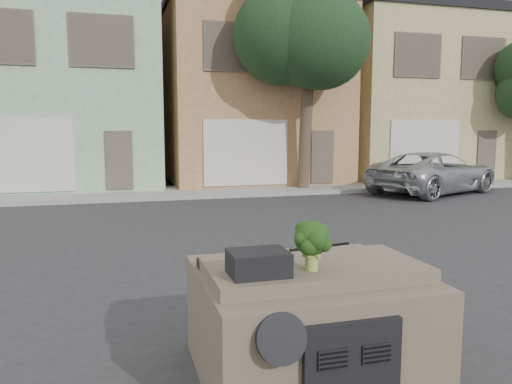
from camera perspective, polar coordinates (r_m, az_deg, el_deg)
name	(u,v)px	position (r m, az deg, el deg)	size (l,w,h in m)	color
ground_plane	(234,282)	(7.73, -2.55, -10.19)	(120.00, 120.00, 0.00)	#303033
sidewalk	(165,193)	(17.90, -10.31, -0.07)	(40.00, 3.00, 0.15)	gray
townhouse_mint	(65,92)	(21.81, -20.95, 10.61)	(7.20, 8.20, 7.55)	#95BD94
townhouse_tan	(246,96)	(22.46, -1.17, 10.96)	(7.20, 8.20, 7.55)	#B17E52
townhouse_beige	(396,98)	(25.42, 15.70, 10.26)	(7.20, 8.20, 7.55)	tan
silver_pickup	(433,193)	(19.10, 19.56, -0.14)	(2.47, 5.36, 1.49)	#AFB3B6
tree_near	(306,74)	(18.35, 5.77, 13.25)	(4.40, 4.00, 8.50)	#193319
car_dashboard	(307,317)	(4.84, 5.88, -14.06)	(2.00, 1.80, 1.12)	brown
instrument_hump	(258,263)	(4.14, 0.26, -8.10)	(0.48, 0.38, 0.20)	black
wiper_arm	(320,247)	(5.11, 7.32, -6.22)	(0.70, 0.03, 0.02)	black
broccoli	(312,245)	(4.26, 6.38, -6.04)	(0.36, 0.36, 0.44)	black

